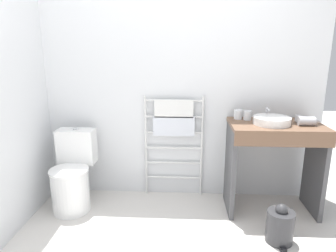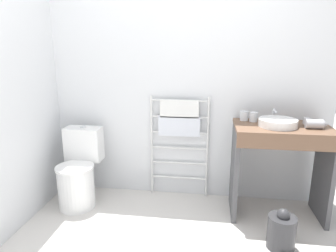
# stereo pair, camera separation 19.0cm
# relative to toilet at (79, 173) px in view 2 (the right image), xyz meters

# --- Properties ---
(wall_back) EXTENTS (2.88, 0.12, 2.50)m
(wall_back) POSITION_rel_toilet_xyz_m (0.99, 0.41, 0.93)
(wall_back) COLOR silver
(wall_back) RESTS_ON ground_plane
(wall_side) EXTENTS (0.12, 2.10, 2.50)m
(wall_side) POSITION_rel_toilet_xyz_m (-0.39, -0.35, 0.93)
(wall_side) COLOR silver
(wall_side) RESTS_ON ground_plane
(toilet) EXTENTS (0.36, 0.52, 0.75)m
(toilet) POSITION_rel_toilet_xyz_m (0.00, 0.00, 0.00)
(toilet) COLOR white
(toilet) RESTS_ON ground_plane
(towel_radiator) EXTENTS (0.60, 0.06, 1.06)m
(towel_radiator) POSITION_rel_toilet_xyz_m (0.96, 0.30, 0.43)
(towel_radiator) COLOR silver
(towel_radiator) RESTS_ON ground_plane
(vanity_counter) EXTENTS (0.82, 0.52, 0.86)m
(vanity_counter) POSITION_rel_toilet_xyz_m (1.90, 0.05, 0.24)
(vanity_counter) COLOR brown
(vanity_counter) RESTS_ON ground_plane
(sink_basin) EXTENTS (0.33, 0.33, 0.07)m
(sink_basin) POSITION_rel_toilet_xyz_m (1.85, 0.03, 0.57)
(sink_basin) COLOR white
(sink_basin) RESTS_ON vanity_counter
(faucet) EXTENTS (0.02, 0.10, 0.12)m
(faucet) POSITION_rel_toilet_xyz_m (1.85, 0.20, 0.61)
(faucet) COLOR silver
(faucet) RESTS_ON vanity_counter
(cup_near_wall) EXTENTS (0.08, 0.08, 0.09)m
(cup_near_wall) POSITION_rel_toilet_xyz_m (1.58, 0.22, 0.58)
(cup_near_wall) COLOR white
(cup_near_wall) RESTS_ON vanity_counter
(cup_near_edge) EXTENTS (0.07, 0.07, 0.09)m
(cup_near_edge) POSITION_rel_toilet_xyz_m (1.66, 0.19, 0.58)
(cup_near_edge) COLOR white
(cup_near_edge) RESTS_ON vanity_counter
(hair_dryer) EXTENTS (0.19, 0.17, 0.08)m
(hair_dryer) POSITION_rel_toilet_xyz_m (2.14, 0.01, 0.58)
(hair_dryer) COLOR #B7B7BC
(hair_dryer) RESTS_ON vanity_counter
(trash_bin) EXTENTS (0.22, 0.25, 0.33)m
(trash_bin) POSITION_rel_toilet_xyz_m (1.84, -0.45, -0.18)
(trash_bin) COLOR #333335
(trash_bin) RESTS_ON ground_plane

